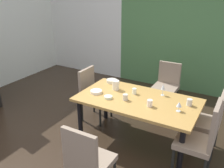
% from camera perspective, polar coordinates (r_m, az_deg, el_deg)
% --- Properties ---
extents(ground_plane, '(5.99, 5.65, 0.02)m').
position_cam_1_polar(ground_plane, '(4.07, -7.18, -12.61)').
color(ground_plane, '#2F2319').
extents(back_panel_interior, '(2.27, 0.10, 2.66)m').
position_cam_1_polar(back_panel_interior, '(6.75, -6.50, 13.91)').
color(back_panel_interior, silver).
rests_on(back_panel_interior, ground_plane).
extents(garden_window_panel, '(3.72, 0.10, 2.66)m').
position_cam_1_polar(garden_window_panel, '(5.57, 19.92, 10.92)').
color(garden_window_panel, '#4B7B47').
rests_on(garden_window_panel, ground_plane).
extents(dining_table, '(1.76, 0.96, 0.73)m').
position_cam_1_polar(dining_table, '(3.70, 5.83, -4.56)').
color(dining_table, '#BA8D47').
rests_on(dining_table, ground_plane).
extents(chair_head_near, '(0.44, 0.44, 0.96)m').
position_cam_1_polar(chair_head_near, '(2.82, -5.70, -16.85)').
color(chair_head_near, gray).
rests_on(chair_head_near, ground_plane).
extents(chair_right_far, '(0.44, 0.44, 0.94)m').
position_cam_1_polar(chair_right_far, '(3.77, 21.35, -7.52)').
color(chair_right_far, gray).
rests_on(chair_right_far, ground_plane).
extents(chair_left_far, '(0.45, 0.44, 0.93)m').
position_cam_1_polar(chair_left_far, '(4.39, -4.42, -1.67)').
color(chair_left_far, gray).
rests_on(chair_left_far, ground_plane).
extents(chair_head_far, '(0.44, 0.45, 0.91)m').
position_cam_1_polar(chair_head_far, '(4.83, 12.40, 0.08)').
color(chair_head_far, gray).
rests_on(chair_head_far, ground_plane).
extents(chair_right_near, '(0.44, 0.44, 1.05)m').
position_cam_1_polar(chair_right_near, '(3.28, 19.95, -11.37)').
color(chair_right_near, gray).
rests_on(chair_right_near, ground_plane).
extents(wine_glass_corner, '(0.07, 0.07, 0.14)m').
position_cam_1_polar(wine_glass_corner, '(3.39, 15.09, -4.56)').
color(wine_glass_corner, silver).
rests_on(wine_glass_corner, dining_table).
extents(wine_glass_south, '(0.06, 0.06, 0.18)m').
position_cam_1_polar(wine_glass_south, '(3.79, 11.60, -0.74)').
color(wine_glass_south, silver).
rests_on(wine_glass_south, dining_table).
extents(serving_bowl_front, '(0.12, 0.12, 0.04)m').
position_cam_1_polar(serving_bowl_front, '(3.66, -0.87, -3.02)').
color(serving_bowl_front, '#DEEDC6').
rests_on(serving_bowl_front, dining_table).
extents(serving_bowl_east, '(0.18, 0.18, 0.05)m').
position_cam_1_polar(serving_bowl_east, '(4.22, -0.07, 0.69)').
color(serving_bowl_east, beige).
rests_on(serving_bowl_east, dining_table).
extents(serving_bowl_left, '(0.18, 0.18, 0.04)m').
position_cam_1_polar(serving_bowl_left, '(3.83, -3.64, -1.76)').
color(serving_bowl_left, white).
rests_on(serving_bowl_left, dining_table).
extents(cup_west, '(0.06, 0.06, 0.09)m').
position_cam_1_polar(cup_west, '(3.80, 5.13, -1.63)').
color(cup_west, white).
rests_on(cup_west, dining_table).
extents(cup_rear, '(0.08, 0.08, 0.10)m').
position_cam_1_polar(cup_rear, '(3.45, 8.63, -4.35)').
color(cup_rear, white).
rests_on(cup_rear, dining_table).
extents(cup_near_shelf, '(0.07, 0.07, 0.09)m').
position_cam_1_polar(cup_near_shelf, '(3.60, 3.05, -3.04)').
color(cup_near_shelf, beige).
rests_on(cup_near_shelf, dining_table).
extents(cup_right, '(0.08, 0.08, 0.10)m').
position_cam_1_polar(cup_right, '(3.60, 17.27, -4.02)').
color(cup_right, silver).
rests_on(cup_right, dining_table).
extents(pitcher_center, '(0.12, 0.11, 0.15)m').
position_cam_1_polar(pitcher_center, '(3.93, 0.88, -0.23)').
color(pitcher_center, white).
rests_on(pitcher_center, dining_table).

